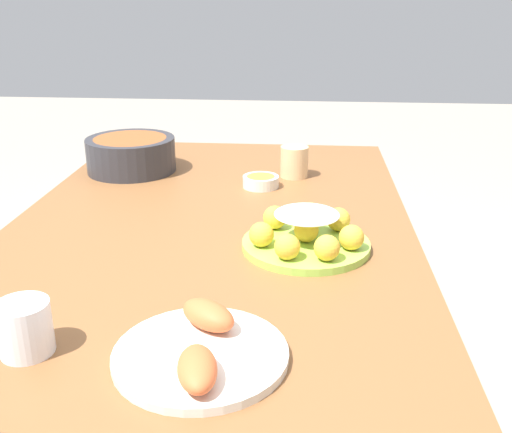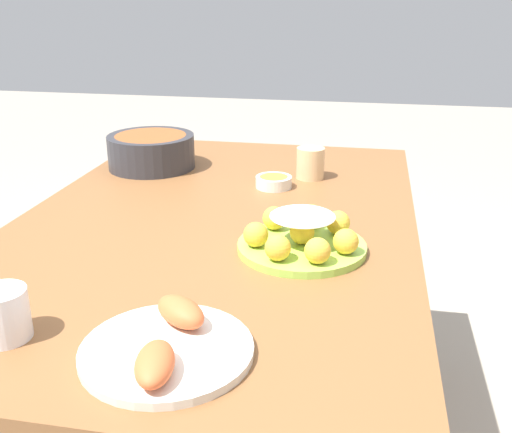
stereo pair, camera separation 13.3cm
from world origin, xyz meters
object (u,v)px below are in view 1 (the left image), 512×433
sauce_bowl (261,181)px  cup_near (294,162)px  serving_bowl (131,154)px  cake_plate (306,235)px  dining_table (213,255)px  seafood_platter (201,350)px  cup_far (25,328)px

sauce_bowl → cup_near: cup_near is taller
serving_bowl → sauce_bowl: serving_bowl is taller
serving_bowl → cup_near: 0.49m
cake_plate → serving_bowl: 0.75m
serving_bowl → sauce_bowl: (-0.12, -0.40, -0.04)m
dining_table → seafood_platter: bearing=-172.8°
seafood_platter → dining_table: bearing=7.2°
sauce_bowl → cup_far: cup_far is taller
seafood_platter → cup_near: size_ratio=2.93×
seafood_platter → cup_far: bearing=90.6°
dining_table → cup_near: 0.43m
dining_table → cup_far: 0.62m
cake_plate → cup_near: (0.52, 0.04, 0.01)m
serving_bowl → seafood_platter: bearing=-158.6°
cake_plate → cup_far: 0.59m
sauce_bowl → dining_table: bearing=159.4°
cake_plate → seafood_platter: size_ratio=1.03×
cup_near → serving_bowl: bearing=87.9°
serving_bowl → cup_far: bearing=-173.6°
sauce_bowl → seafood_platter: size_ratio=0.38×
dining_table → sauce_bowl: 0.30m
dining_table → cup_near: (0.36, -0.19, 0.14)m
serving_bowl → cake_plate: bearing=-135.5°
cake_plate → sauce_bowl: size_ratio=2.71×
sauce_bowl → seafood_platter: seafood_platter is taller
dining_table → serving_bowl: bearing=38.1°
cup_near → seafood_platter: bearing=173.0°
cake_plate → cup_far: (-0.42, 0.42, 0.01)m
seafood_platter → serving_bowl: bearing=21.4°
cake_plate → cup_near: 0.52m
dining_table → seafood_platter: seafood_platter is taller
cup_near → dining_table: bearing=152.9°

